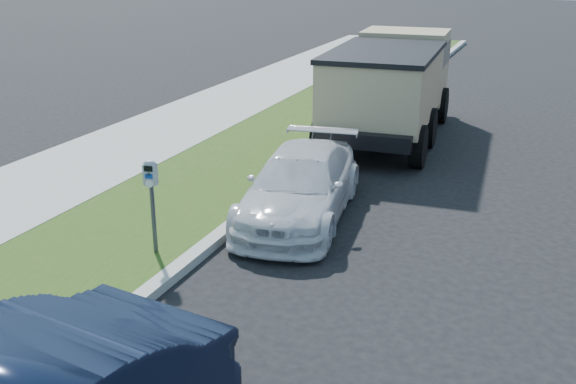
% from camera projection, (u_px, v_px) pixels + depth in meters
% --- Properties ---
extents(ground, '(120.00, 120.00, 0.00)m').
position_uv_depth(ground, '(353.00, 294.00, 9.45)').
color(ground, black).
rests_on(ground, ground).
extents(streetside, '(6.12, 50.00, 0.15)m').
position_uv_depth(streetside, '(111.00, 193.00, 13.16)').
color(streetside, gray).
rests_on(streetside, ground).
extents(parking_meter, '(0.23, 0.18, 1.48)m').
position_uv_depth(parking_meter, '(151.00, 186.00, 10.09)').
color(parking_meter, '#3F4247').
rests_on(parking_meter, ground).
extents(white_wagon, '(2.27, 4.36, 1.21)m').
position_uv_depth(white_wagon, '(301.00, 185.00, 11.96)').
color(white_wagon, silver).
rests_on(white_wagon, ground).
extents(dump_truck, '(2.86, 6.39, 2.44)m').
position_uv_depth(dump_truck, '(391.00, 82.00, 16.98)').
color(dump_truck, black).
rests_on(dump_truck, ground).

